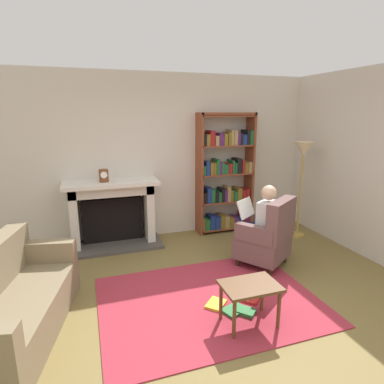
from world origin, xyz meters
TOP-DOWN VIEW (x-y plane):
  - ground at (0.00, 0.00)m, footprint 14.00×14.00m
  - back_wall at (0.00, 2.55)m, footprint 5.60×0.10m
  - side_wall_right at (2.65, 1.25)m, footprint 0.10×5.20m
  - area_rug at (0.00, 0.30)m, footprint 2.40×1.80m
  - fireplace at (-0.86, 2.30)m, footprint 1.46×0.64m
  - mantel_clock at (-0.96, 2.20)m, footprint 0.14×0.14m
  - bookshelf at (1.09, 2.33)m, footprint 0.99×0.32m
  - armchair_reading at (1.08, 0.87)m, footprint 0.88×0.87m
  - seated_reader at (1.01, 0.96)m, footprint 0.56×0.59m
  - sofa_floral at (-1.97, 0.34)m, footprint 1.08×1.82m
  - side_table at (0.23, -0.21)m, footprint 0.56×0.39m
  - scattered_books at (0.24, 0.08)m, footprint 0.68×0.50m
  - floor_lamp at (2.18, 1.69)m, footprint 0.32×0.32m

SIDE VIEW (x-z plane):
  - ground at x=0.00m, z-range 0.00..0.00m
  - area_rug at x=0.00m, z-range 0.00..0.01m
  - scattered_books at x=0.24m, z-range 0.01..0.05m
  - sofa_floral at x=-1.97m, z-range -0.10..0.75m
  - side_table at x=0.23m, z-range 0.15..0.59m
  - armchair_reading at x=1.08m, z-range -0.06..0.91m
  - fireplace at x=-0.86m, z-range 0.03..1.09m
  - seated_reader at x=1.01m, z-range 0.05..1.19m
  - bookshelf at x=1.09m, z-range -0.03..2.05m
  - mantel_clock at x=-0.96m, z-range 1.06..1.25m
  - back_wall at x=0.00m, z-range 0.00..2.70m
  - side_wall_right at x=2.65m, z-range 0.00..2.70m
  - floor_lamp at x=2.18m, z-range 0.56..2.17m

